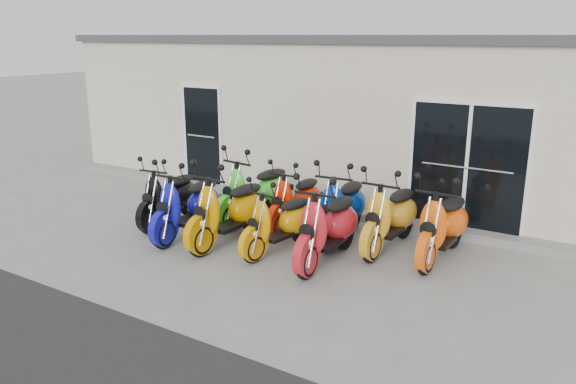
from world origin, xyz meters
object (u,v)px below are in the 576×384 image
Objects in this scene: scooter_front_orange_a at (229,201)px; scooter_back_extra at (444,215)px; scooter_back_yellow at (391,206)px; scooter_front_blue at (188,197)px; scooter_back_red at (296,193)px; scooter_front_black at (169,189)px; scooter_front_red at (328,216)px; scooter_front_orange_b at (280,214)px; scooter_back_green at (255,183)px; scooter_back_blue at (343,198)px.

scooter_front_orange_a is 3.40m from scooter_back_extra.
scooter_back_yellow is (2.35, 1.17, -0.02)m from scooter_front_orange_a.
scooter_front_blue is 1.08× the size of scooter_back_red.
scooter_front_black is 0.93× the size of scooter_front_blue.
scooter_front_orange_a reaches higher than scooter_front_blue.
scooter_front_red reaches higher than scooter_front_blue.
scooter_front_orange_a is 0.92m from scooter_front_orange_b.
scooter_front_orange_b is at bearing -142.49° from scooter_back_yellow.
scooter_back_green is 2.62m from scooter_back_yellow.
scooter_front_orange_a is 0.99× the size of scooter_back_green.
scooter_back_green reaches higher than scooter_front_orange_a.
scooter_front_black is at bearing -165.04° from scooter_back_yellow.
scooter_back_blue is (2.30, 1.25, 0.02)m from scooter_front_blue.
scooter_front_orange_a is at bearing -16.06° from scooter_front_black.
scooter_front_orange_a is at bearing -113.06° from scooter_back_red.
scooter_front_orange_a is 1.16m from scooter_back_green.
scooter_back_yellow is 0.85m from scooter_back_extra.
scooter_front_orange_b is (2.47, -0.12, -0.02)m from scooter_front_black.
scooter_back_yellow is (3.91, 0.92, 0.06)m from scooter_front_black.
scooter_back_extra is (2.67, -0.08, 0.06)m from scooter_back_red.
scooter_back_red is (2.09, 1.00, -0.00)m from scooter_front_black.
scooter_front_black is 0.89× the size of scooter_back_green.
scooter_front_orange_b is at bearing 3.24° from scooter_front_blue.
scooter_back_red is (0.79, 0.12, -0.09)m from scooter_back_green.
scooter_front_orange_a is at bearing 2.33° from scooter_front_blue.
scooter_front_blue is 1.11× the size of scooter_front_orange_b.
scooter_back_blue is 1.01× the size of scooter_back_yellow.
scooter_back_blue is at bearing -178.00° from scooter_back_extra.
scooter_front_black is at bearing 174.07° from scooter_front_orange_a.
scooter_back_green is 1.13× the size of scooter_back_red.
scooter_back_red is (-0.38, 1.13, 0.02)m from scooter_front_orange_b.
scooter_front_black is 4.85m from scooter_back_extra.
scooter_front_orange_b is at bearing -153.86° from scooter_back_extra.
scooter_back_green reaches higher than scooter_back_blue.
scooter_front_orange_b is (1.71, 0.21, -0.07)m from scooter_front_blue.
scooter_front_black is at bearing -173.94° from scooter_front_orange_b.
scooter_front_orange_a is 1.16× the size of scooter_front_orange_b.
scooter_front_blue is 0.95× the size of scooter_back_green.
scooter_back_yellow reaches higher than scooter_front_blue.
scooter_front_orange_a is 1.89m from scooter_back_blue.
scooter_front_black reaches higher than scooter_back_red.
scooter_back_yellow is (3.16, 1.25, 0.01)m from scooter_front_blue.
scooter_back_green reaches higher than scooter_front_black.
scooter_back_extra is at bearing 13.54° from scooter_front_blue.
scooter_front_blue is 0.81m from scooter_front_orange_a.
scooter_back_extra is (1.44, 1.03, -0.02)m from scooter_front_red.
scooter_front_blue is 4.20m from scooter_back_extra.
scooter_front_red reaches higher than scooter_back_yellow.
scooter_back_blue is at bearing 40.86° from scooter_front_orange_a.
scooter_back_green is at bearing 148.24° from scooter_front_orange_b.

